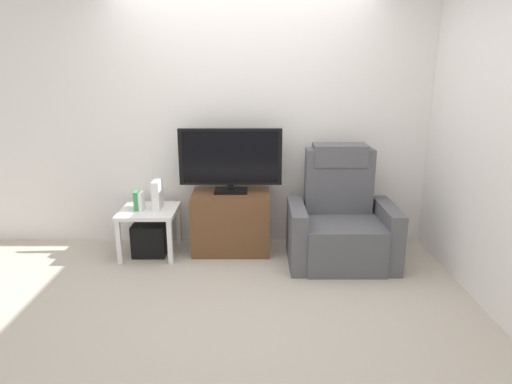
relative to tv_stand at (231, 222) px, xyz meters
name	(u,v)px	position (x,y,z in m)	size (l,w,h in m)	color
ground_plane	(242,289)	(0.14, -0.83, -0.30)	(6.40, 6.40, 0.00)	#B2A899
wall_back	(245,117)	(0.14, 0.30, 1.00)	(6.40, 0.06, 2.60)	silver
wall_side	(490,133)	(2.02, -0.83, 1.00)	(0.06, 4.48, 2.60)	silver
tv_stand	(231,222)	(0.00, 0.00, 0.00)	(0.75, 0.48, 0.60)	brown
television	(230,159)	(0.00, 0.02, 0.63)	(0.99, 0.20, 0.63)	black
recliner_armchair	(340,223)	(1.04, -0.23, 0.07)	(0.98, 0.78, 1.08)	#515156
side_table	(149,216)	(-0.79, -0.09, 0.09)	(0.54, 0.54, 0.46)	white
subwoofer_box	(150,238)	(-0.79, -0.09, -0.14)	(0.32, 0.32, 0.32)	black
book_leftmost	(137,201)	(-0.89, -0.11, 0.25)	(0.05, 0.10, 0.18)	#388C4C
book_middle	(141,201)	(-0.85, -0.11, 0.25)	(0.03, 0.12, 0.18)	white
game_console	(157,195)	(-0.70, -0.08, 0.30)	(0.07, 0.20, 0.28)	white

